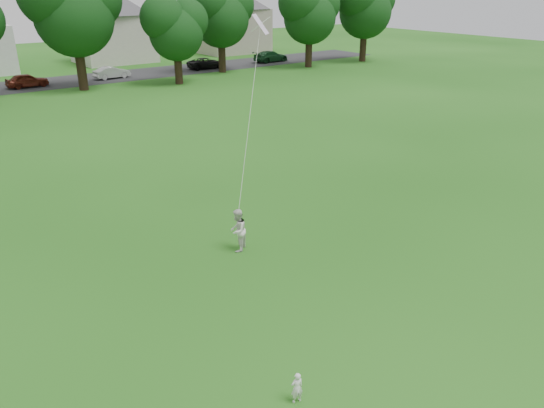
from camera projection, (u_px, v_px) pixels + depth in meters
ground at (269, 313)px, 15.09m from camera, size 160.00×160.00×0.00m
toddler at (297, 388)px, 11.76m from camera, size 0.32×0.24×0.79m
older_boy at (238, 230)px, 18.35m from camera, size 0.95×0.92×1.54m
kite at (249, 119)px, 18.85m from camera, size 1.99×1.84×7.38m
parked_cars at (1, 83)px, 45.92m from camera, size 65.53×2.17×1.28m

